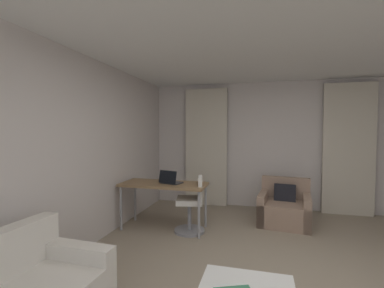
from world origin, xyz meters
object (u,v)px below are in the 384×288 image
(armchair, at_px, (284,208))
(laptop, at_px, (170,181))
(desk, at_px, (164,187))
(desk_chair, at_px, (192,207))

(armchair, xyz_separation_m, laptop, (-1.81, -0.77, 0.54))
(laptop, bearing_deg, desk, 174.19)
(armchair, relative_size, desk_chair, 1.04)
(armchair, bearing_deg, desk_chair, -151.57)
(armchair, height_order, laptop, laptop)
(desk, xyz_separation_m, laptop, (0.11, -0.01, 0.11))
(armchair, xyz_separation_m, desk_chair, (-1.45, -0.78, 0.13))
(armchair, relative_size, desk, 0.66)
(armchair, height_order, desk_chair, desk_chair)
(desk, distance_m, desk_chair, 0.56)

